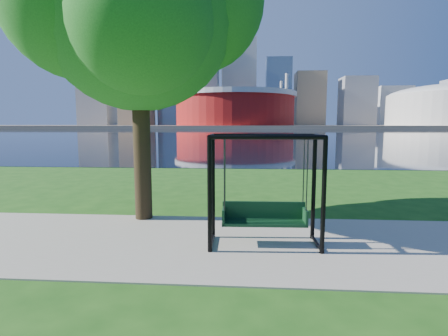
# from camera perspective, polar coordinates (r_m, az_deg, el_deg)

# --- Properties ---
(ground) EXTENTS (900.00, 900.00, 0.00)m
(ground) POSITION_cam_1_polar(r_m,az_deg,el_deg) (7.97, 1.94, -11.05)
(ground) COLOR #1E5114
(ground) RESTS_ON ground
(path) EXTENTS (120.00, 4.00, 0.03)m
(path) POSITION_cam_1_polar(r_m,az_deg,el_deg) (7.49, 1.79, -12.13)
(path) COLOR #9E937F
(path) RESTS_ON ground
(river) EXTENTS (900.00, 180.00, 0.02)m
(river) POSITION_cam_1_polar(r_m,az_deg,el_deg) (109.60, 4.07, 5.77)
(river) COLOR black
(river) RESTS_ON ground
(far_bank) EXTENTS (900.00, 228.00, 2.00)m
(far_bank) POSITION_cam_1_polar(r_m,az_deg,el_deg) (313.57, 4.18, 6.79)
(far_bank) COLOR #937F60
(far_bank) RESTS_ON ground
(stadium) EXTENTS (83.00, 83.00, 32.00)m
(stadium) POSITION_cam_1_polar(r_m,az_deg,el_deg) (243.07, 1.80, 9.85)
(stadium) COLOR maroon
(stadium) RESTS_ON far_bank
(skyline) EXTENTS (392.00, 66.00, 96.50)m
(skyline) POSITION_cam_1_polar(r_m,az_deg,el_deg) (328.70, 3.47, 12.90)
(skyline) COLOR gray
(skyline) RESTS_ON far_bank
(swing) EXTENTS (2.27, 1.04, 2.29)m
(swing) POSITION_cam_1_polar(r_m,az_deg,el_deg) (7.14, 6.62, -4.04)
(swing) COLOR black
(swing) RESTS_ON ground
(park_tree) EXTENTS (6.24, 5.64, 7.75)m
(park_tree) POSITION_cam_1_polar(r_m,az_deg,el_deg) (9.77, -14.09, 24.15)
(park_tree) COLOR black
(park_tree) RESTS_ON ground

